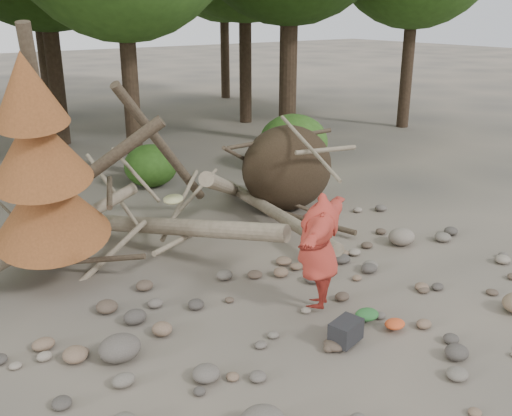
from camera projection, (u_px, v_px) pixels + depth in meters
ground at (328, 316)px, 8.80m from camera, size 120.00×120.00×0.00m
deadfall_pile at (269, 174)px, 12.84m from camera, size 8.55×5.24×3.30m
dead_conifer at (42, 168)px, 8.97m from camera, size 2.06×2.16×4.35m
bush_mid at (151, 166)px, 15.03m from camera, size 1.40×1.40×1.12m
bush_right at (294, 142)px, 16.65m from camera, size 2.00×2.00×1.60m
frisbee_thrower at (318, 251)px, 8.66m from camera, size 3.42×1.81×2.09m
backpack at (346, 335)px, 8.00m from camera, size 0.53×0.42×0.31m
cloth_green at (367, 317)px, 8.62m from camera, size 0.38×0.32×0.14m
cloth_orange at (395, 327)px, 8.38m from camera, size 0.33×0.27×0.12m
boulder_mid_right at (402, 237)px, 11.41m from camera, size 0.55×0.50×0.33m
boulder_mid_left at (120, 348)px, 7.67m from camera, size 0.57×0.52×0.34m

